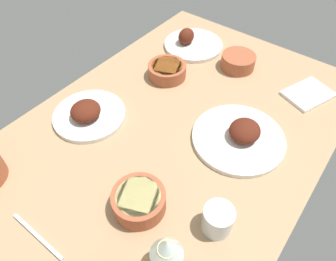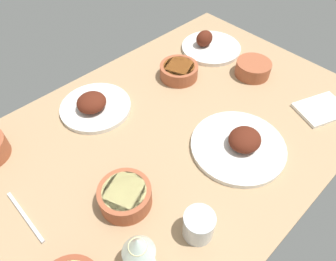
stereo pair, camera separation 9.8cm
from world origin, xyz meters
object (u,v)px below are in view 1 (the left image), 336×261
(plate_near_viewer, at_px, (240,136))
(plate_far_side, at_px, (88,114))
(water_tumbler, at_px, (218,219))
(folded_napkin, at_px, (308,94))
(wine_glass, at_px, (167,250))
(fork_loose, at_px, (38,236))
(bowl_sauce, at_px, (239,61))
(bowl_soup, at_px, (167,70))
(bowl_potatoes, at_px, (139,201))
(plate_center_main, at_px, (192,43))

(plate_near_viewer, distance_m, plate_far_side, 0.51)
(plate_far_side, xyz_separation_m, water_tumbler, (0.07, 0.55, 0.02))
(plate_far_side, height_order, folded_napkin, plate_far_side)
(plate_near_viewer, height_order, wine_glass, wine_glass)
(plate_near_viewer, bearing_deg, folded_napkin, 164.51)
(fork_loose, bearing_deg, water_tumbler, -139.50)
(plate_far_side, height_order, wine_glass, wine_glass)
(folded_napkin, bearing_deg, bowl_sauce, -88.03)
(bowl_soup, bearing_deg, plate_near_viewer, 73.24)
(plate_near_viewer, relative_size, fork_loose, 1.56)
(bowl_sauce, bearing_deg, plate_far_side, -25.18)
(bowl_sauce, relative_size, fork_loose, 0.71)
(bowl_soup, distance_m, folded_napkin, 0.53)
(plate_far_side, relative_size, bowl_potatoes, 1.72)
(plate_near_viewer, bearing_deg, fork_loose, -22.49)
(plate_far_side, distance_m, bowl_soup, 0.35)
(plate_near_viewer, height_order, bowl_potatoes, plate_near_viewer)
(water_tumbler, relative_size, fork_loose, 0.42)
(folded_napkin, relative_size, fork_loose, 0.89)
(plate_near_viewer, distance_m, bowl_potatoes, 0.38)
(plate_near_viewer, bearing_deg, plate_center_main, -128.95)
(plate_center_main, relative_size, bowl_sauce, 1.88)
(plate_near_viewer, height_order, fork_loose, plate_near_viewer)
(bowl_soup, relative_size, wine_glass, 1.04)
(bowl_potatoes, xyz_separation_m, fork_loose, (0.22, -0.15, -0.03))
(plate_center_main, bearing_deg, water_tumbler, 39.17)
(plate_far_side, distance_m, bowl_sauce, 0.62)
(wine_glass, distance_m, folded_napkin, 0.80)
(plate_near_viewer, relative_size, folded_napkin, 1.75)
(bowl_soup, bearing_deg, wine_glass, 37.77)
(plate_far_side, bearing_deg, bowl_sauce, 154.82)
(wine_glass, bearing_deg, plate_near_viewer, -173.10)
(bowl_potatoes, distance_m, wine_glass, 0.18)
(bowl_soup, height_order, water_tumbler, water_tumbler)
(bowl_sauce, bearing_deg, fork_loose, -3.37)
(plate_near_viewer, distance_m, fork_loose, 0.64)
(folded_napkin, bearing_deg, fork_loose, -19.99)
(plate_near_viewer, height_order, bowl_sauce, plate_near_viewer)
(bowl_potatoes, bearing_deg, wine_glass, 63.37)
(bowl_potatoes, bearing_deg, bowl_soup, -149.71)
(fork_loose, bearing_deg, plate_center_main, -79.87)
(bowl_sauce, relative_size, bowl_potatoes, 0.93)
(wine_glass, bearing_deg, water_tumbler, 165.29)
(plate_near_viewer, xyz_separation_m, bowl_potatoes, (0.37, -0.10, 0.01))
(bowl_soup, bearing_deg, plate_center_main, -169.49)
(plate_far_side, height_order, bowl_potatoes, plate_far_side)
(plate_near_viewer, bearing_deg, bowl_potatoes, -14.71)
(plate_far_side, xyz_separation_m, bowl_potatoes, (0.14, 0.36, 0.01))
(bowl_soup, height_order, fork_loose, bowl_soup)
(water_tumbler, bearing_deg, bowl_sauce, -155.54)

